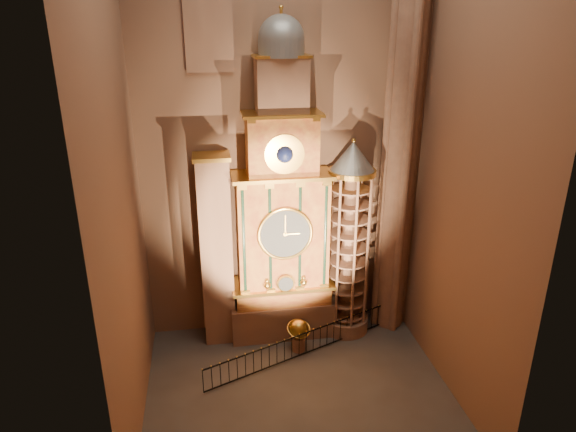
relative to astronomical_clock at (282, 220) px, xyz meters
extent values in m
plane|color=#383330|center=(0.00, -4.96, -6.68)|extent=(14.00, 14.00, 0.00)
plane|color=brown|center=(0.00, 1.04, 4.32)|extent=(22.00, 0.00, 22.00)
plane|color=brown|center=(-7.00, -4.96, 4.32)|extent=(0.00, 22.00, 22.00)
plane|color=brown|center=(7.00, -4.96, 4.32)|extent=(0.00, 22.00, 22.00)
cube|color=#8C634C|center=(0.00, 0.04, -5.68)|extent=(5.60, 2.20, 2.00)
cube|color=maroon|center=(0.00, 0.04, -4.18)|extent=(5.00, 2.00, 1.00)
cube|color=gold|center=(0.00, -0.01, -3.63)|extent=(5.40, 2.30, 0.18)
cube|color=maroon|center=(0.00, 0.04, -0.68)|extent=(4.60, 2.00, 6.00)
cylinder|color=black|center=(-2.05, -0.82, -0.68)|extent=(0.32, 0.32, 5.60)
cylinder|color=black|center=(-0.75, -0.82, -0.68)|extent=(0.32, 0.32, 5.60)
cylinder|color=black|center=(0.75, -0.82, -0.68)|extent=(0.32, 0.32, 5.60)
cylinder|color=black|center=(2.05, -0.82, -0.68)|extent=(0.32, 0.32, 5.60)
cube|color=gold|center=(0.00, -0.01, 2.37)|extent=(5.00, 2.25, 0.18)
cylinder|color=#2D3033|center=(0.00, -0.97, -0.38)|extent=(2.60, 0.12, 2.60)
torus|color=gold|center=(0.00, -1.02, -0.38)|extent=(2.80, 0.16, 2.80)
cylinder|color=gold|center=(0.00, -1.12, -3.08)|extent=(0.90, 0.10, 0.90)
sphere|color=gold|center=(-0.95, -1.07, -3.13)|extent=(0.36, 0.36, 0.36)
sphere|color=gold|center=(0.95, -1.07, -3.13)|extent=(0.36, 0.36, 0.36)
cube|color=maroon|center=(0.00, 0.04, 3.82)|extent=(3.40, 1.80, 3.00)
sphere|color=#0C0F40|center=(0.00, -0.87, 3.62)|extent=(0.80, 0.80, 0.80)
cube|color=gold|center=(0.00, -0.01, 5.37)|extent=(3.80, 2.00, 0.15)
cube|color=#8C634C|center=(0.00, 0.04, 6.62)|extent=(2.40, 1.60, 2.60)
sphere|color=slate|center=(0.00, 0.04, 8.72)|extent=(2.10, 2.10, 2.10)
cylinder|color=gold|center=(0.00, 0.04, 9.62)|extent=(0.14, 0.14, 0.80)
cube|color=#8C634C|center=(-3.40, 0.04, -1.68)|extent=(1.60, 1.40, 10.00)
cube|color=gold|center=(-3.40, -0.38, -3.68)|extent=(1.35, 0.10, 2.10)
cube|color=#532216|center=(-3.40, -0.44, -3.68)|extent=(1.05, 0.04, 1.75)
cube|color=gold|center=(-3.40, -0.38, -1.08)|extent=(1.35, 0.10, 2.10)
cube|color=#532216|center=(-3.40, -0.44, -1.08)|extent=(1.05, 0.04, 1.75)
cube|color=gold|center=(-3.40, -0.38, 1.52)|extent=(1.35, 0.10, 2.10)
cube|color=#532216|center=(-3.40, -0.44, 1.52)|extent=(1.05, 0.04, 1.75)
cube|color=gold|center=(-3.40, 0.04, 3.42)|extent=(1.80, 1.60, 0.20)
cylinder|color=#8C634C|center=(3.50, -0.26, -6.28)|extent=(2.50, 2.50, 0.80)
cylinder|color=#8C634C|center=(3.50, -0.26, -1.78)|extent=(0.70, 0.70, 8.20)
cylinder|color=gold|center=(3.50, -0.26, 2.42)|extent=(2.40, 2.40, 0.25)
cone|color=slate|center=(3.50, -0.26, 3.22)|extent=(2.30, 2.30, 1.50)
sphere|color=gold|center=(3.50, -0.26, 4.02)|extent=(0.20, 0.20, 0.20)
cylinder|color=#8C634C|center=(6.10, 0.04, 4.32)|extent=(1.60, 1.60, 22.00)
cylinder|color=#8C634C|center=(6.90, 0.04, 4.32)|extent=(0.44, 0.44, 22.00)
cylinder|color=#8C634C|center=(5.30, 0.04, 4.32)|extent=(0.44, 0.44, 22.00)
cylinder|color=#8C634C|center=(6.10, 0.84, 4.32)|extent=(0.44, 0.44, 22.00)
cylinder|color=#8C634C|center=(6.10, -0.76, 4.32)|extent=(0.44, 0.44, 22.00)
cube|color=navy|center=(-3.20, 0.98, 9.82)|extent=(2.00, 0.10, 5.00)
cube|color=#8C634C|center=(-3.20, 0.92, 9.82)|extent=(2.20, 0.06, 5.20)
cylinder|color=#8C634C|center=(0.56, -1.84, -6.28)|extent=(0.67, 0.67, 0.78)
sphere|color=#B48932|center=(0.56, -1.84, -5.39)|extent=(1.01, 1.01, 1.01)
torus|color=#B48932|center=(0.56, -1.84, -5.39)|extent=(1.47, 1.42, 0.54)
cube|color=black|center=(0.67, -2.38, -5.35)|extent=(10.13, 4.22, 0.06)
cube|color=black|center=(0.67, -2.38, -6.56)|extent=(10.13, 4.22, 0.06)
camera|label=1|loc=(-3.63, -24.00, 9.60)|focal=32.00mm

